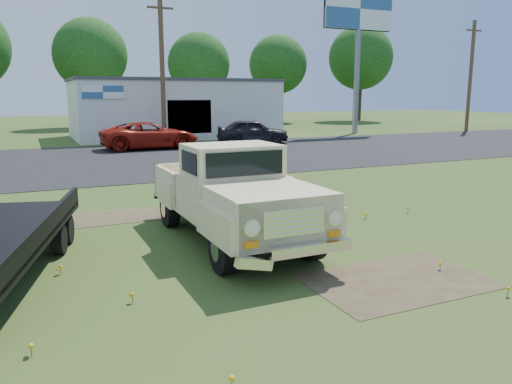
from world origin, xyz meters
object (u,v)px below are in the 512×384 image
(billboard, at_px, (358,22))
(red_pickup, at_px, (150,136))
(dark_sedan, at_px, (253,132))
(vintage_pickup_truck, at_px, (232,193))

(billboard, bearing_deg, red_pickup, -164.38)
(billboard, xyz_separation_m, dark_sedan, (-10.97, -4.47, -7.77))
(billboard, relative_size, dark_sedan, 2.46)
(vintage_pickup_truck, xyz_separation_m, red_pickup, (2.56, 18.83, -0.28))
(billboard, height_order, vintage_pickup_truck, billboard)
(red_pickup, height_order, dark_sedan, dark_sedan)
(vintage_pickup_truck, distance_m, red_pickup, 19.00)
(vintage_pickup_truck, bearing_deg, billboard, 49.56)
(vintage_pickup_truck, distance_m, dark_sedan, 21.34)
(vintage_pickup_truck, height_order, red_pickup, vintage_pickup_truck)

